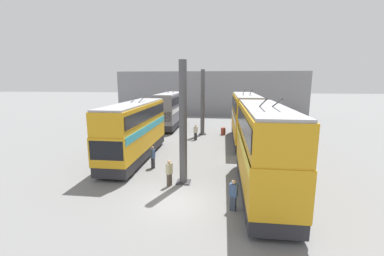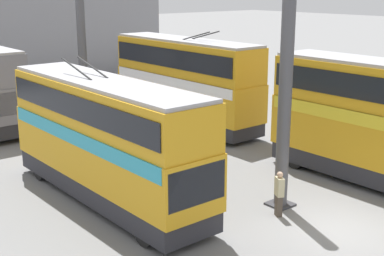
{
  "view_description": "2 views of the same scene",
  "coord_description": "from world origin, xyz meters",
  "px_view_note": "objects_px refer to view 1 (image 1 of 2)",
  "views": [
    {
      "loc": [
        -13.15,
        -2.53,
        6.76
      ],
      "look_at": [
        13.44,
        0.73,
        1.69
      ],
      "focal_mm": 24.0,
      "sensor_mm": 36.0,
      "label": 1
    },
    {
      "loc": [
        -9.87,
        14.94,
        8.29
      ],
      "look_at": [
        7.69,
        0.39,
        2.16
      ],
      "focal_mm": 50.0,
      "sensor_mm": 36.0,
      "label": 2
    }
  ],
  "objects_px": {
    "person_aisle_foreground": "(169,172)",
    "bus_left_far": "(245,115)",
    "oil_drum": "(223,131)",
    "bus_right_far": "(170,108)",
    "person_by_left_row": "(233,194)",
    "person_aisle_midway": "(196,132)",
    "bus_left_near": "(264,145)",
    "person_by_right_row": "(153,156)",
    "bus_right_mid": "(135,127)"
  },
  "relations": [
    {
      "from": "person_by_left_row",
      "to": "person_aisle_foreground",
      "type": "bearing_deg",
      "value": -104.18
    },
    {
      "from": "person_aisle_foreground",
      "to": "person_by_left_row",
      "type": "bearing_deg",
      "value": -7.27
    },
    {
      "from": "bus_left_far",
      "to": "oil_drum",
      "type": "relative_size",
      "value": 12.54
    },
    {
      "from": "bus_right_far",
      "to": "person_aisle_midway",
      "type": "relative_size",
      "value": 5.53
    },
    {
      "from": "bus_right_far",
      "to": "person_aisle_foreground",
      "type": "bearing_deg",
      "value": -168.48
    },
    {
      "from": "person_aisle_midway",
      "to": "bus_left_far",
      "type": "bearing_deg",
      "value": -114.72
    },
    {
      "from": "bus_left_near",
      "to": "bus_right_mid",
      "type": "xyz_separation_m",
      "value": [
        5.82,
        9.8,
        -0.24
      ]
    },
    {
      "from": "bus_right_mid",
      "to": "oil_drum",
      "type": "relative_size",
      "value": 12.52
    },
    {
      "from": "bus_left_near",
      "to": "person_by_left_row",
      "type": "relative_size",
      "value": 5.92
    },
    {
      "from": "person_aisle_foreground",
      "to": "person_by_right_row",
      "type": "relative_size",
      "value": 1.0
    },
    {
      "from": "person_by_left_row",
      "to": "oil_drum",
      "type": "height_order",
      "value": "person_by_left_row"
    },
    {
      "from": "person_by_left_row",
      "to": "oil_drum",
      "type": "xyz_separation_m",
      "value": [
        18.83,
        0.57,
        -0.45
      ]
    },
    {
      "from": "bus_left_near",
      "to": "person_aisle_midway",
      "type": "distance_m",
      "value": 14.68
    },
    {
      "from": "person_aisle_midway",
      "to": "person_by_left_row",
      "type": "relative_size",
      "value": 1.05
    },
    {
      "from": "oil_drum",
      "to": "person_aisle_midway",
      "type": "bearing_deg",
      "value": 135.31
    },
    {
      "from": "bus_right_mid",
      "to": "person_by_right_row",
      "type": "bearing_deg",
      "value": -135.36
    },
    {
      "from": "bus_right_far",
      "to": "oil_drum",
      "type": "relative_size",
      "value": 11.15
    },
    {
      "from": "person_by_left_row",
      "to": "oil_drum",
      "type": "bearing_deg",
      "value": -158.21
    },
    {
      "from": "bus_left_far",
      "to": "person_aisle_foreground",
      "type": "xyz_separation_m",
      "value": [
        -12.55,
        5.72,
        -2.03
      ]
    },
    {
      "from": "person_aisle_foreground",
      "to": "person_by_right_row",
      "type": "height_order",
      "value": "person_aisle_foreground"
    },
    {
      "from": "person_aisle_foreground",
      "to": "oil_drum",
      "type": "xyz_separation_m",
      "value": [
        16.13,
        -3.4,
        -0.48
      ]
    },
    {
      "from": "bus_right_mid",
      "to": "person_by_right_row",
      "type": "distance_m",
      "value": 3.52
    },
    {
      "from": "bus_left_far",
      "to": "bus_right_far",
      "type": "distance_m",
      "value": 12.31
    },
    {
      "from": "oil_drum",
      "to": "bus_right_far",
      "type": "bearing_deg",
      "value": 62.64
    },
    {
      "from": "bus_right_mid",
      "to": "person_aisle_foreground",
      "type": "height_order",
      "value": "bus_right_mid"
    },
    {
      "from": "bus_left_near",
      "to": "person_aisle_foreground",
      "type": "distance_m",
      "value": 6.1
    },
    {
      "from": "bus_left_near",
      "to": "person_by_right_row",
      "type": "distance_m",
      "value": 8.77
    },
    {
      "from": "person_aisle_foreground",
      "to": "bus_left_near",
      "type": "bearing_deg",
      "value": 22.02
    },
    {
      "from": "person_by_right_row",
      "to": "bus_right_mid",
      "type": "bearing_deg",
      "value": -83.24
    },
    {
      "from": "person_aisle_foreground",
      "to": "person_by_left_row",
      "type": "height_order",
      "value": "person_aisle_foreground"
    },
    {
      "from": "person_by_right_row",
      "to": "bus_left_near",
      "type": "bearing_deg",
      "value": 116.5
    },
    {
      "from": "bus_right_far",
      "to": "person_aisle_foreground",
      "type": "xyz_separation_m",
      "value": [
        -20.0,
        -4.08,
        -1.88
      ]
    },
    {
      "from": "bus_right_mid",
      "to": "oil_drum",
      "type": "distance_m",
      "value": 13.34
    },
    {
      "from": "person_aisle_foreground",
      "to": "bus_left_far",
      "type": "bearing_deg",
      "value": 92.48
    },
    {
      "from": "bus_left_far",
      "to": "oil_drum",
      "type": "height_order",
      "value": "bus_left_far"
    },
    {
      "from": "person_by_right_row",
      "to": "oil_drum",
      "type": "xyz_separation_m",
      "value": [
        12.94,
        -5.36,
        -0.48
      ]
    },
    {
      "from": "person_by_right_row",
      "to": "oil_drum",
      "type": "relative_size",
      "value": 1.96
    },
    {
      "from": "bus_right_far",
      "to": "person_by_left_row",
      "type": "height_order",
      "value": "bus_right_far"
    },
    {
      "from": "bus_right_far",
      "to": "person_aisle_foreground",
      "type": "distance_m",
      "value": 20.5
    },
    {
      "from": "oil_drum",
      "to": "person_aisle_foreground",
      "type": "bearing_deg",
      "value": 168.11
    },
    {
      "from": "bus_right_far",
      "to": "oil_drum",
      "type": "height_order",
      "value": "bus_right_far"
    },
    {
      "from": "person_aisle_midway",
      "to": "person_by_left_row",
      "type": "height_order",
      "value": "person_aisle_midway"
    },
    {
      "from": "person_by_left_row",
      "to": "person_by_right_row",
      "type": "xyz_separation_m",
      "value": [
        5.89,
        5.93,
        0.03
      ]
    },
    {
      "from": "bus_left_near",
      "to": "person_by_right_row",
      "type": "relative_size",
      "value": 5.77
    },
    {
      "from": "bus_left_near",
      "to": "person_by_left_row",
      "type": "xyz_separation_m",
      "value": [
        -2.2,
        1.75,
        -2.1
      ]
    },
    {
      "from": "bus_right_mid",
      "to": "bus_right_far",
      "type": "distance_m",
      "value": 14.68
    },
    {
      "from": "person_aisle_foreground",
      "to": "person_by_left_row",
      "type": "distance_m",
      "value": 4.8
    },
    {
      "from": "bus_left_far",
      "to": "person_aisle_foreground",
      "type": "relative_size",
      "value": 6.38
    },
    {
      "from": "person_aisle_midway",
      "to": "person_by_right_row",
      "type": "xyz_separation_m",
      "value": [
        -9.8,
        2.25,
        -0.03
      ]
    },
    {
      "from": "bus_right_far",
      "to": "person_aisle_foreground",
      "type": "relative_size",
      "value": 5.67
    }
  ]
}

